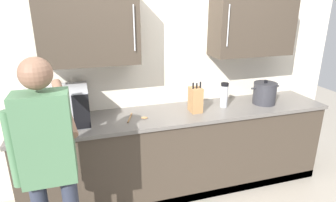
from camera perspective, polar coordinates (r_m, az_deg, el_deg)
back_wall_tiled at (r=3.03m, az=0.84°, el=9.00°), size 3.98×0.44×2.62m
counter_unit at (r=3.10m, az=2.42°, el=-9.94°), size 3.17×0.61×0.90m
microwave_oven at (r=2.74m, az=-21.22°, el=-1.17°), size 0.59×0.74×0.34m
stock_pot at (r=3.29m, az=18.71°, el=1.49°), size 0.34×0.25×0.27m
thermos_flask at (r=3.07m, az=11.14°, el=1.20°), size 0.08×0.08×0.26m
knife_block at (r=2.89m, az=5.49°, el=0.29°), size 0.11×0.15×0.32m
wooden_spoon at (r=2.76m, az=-6.14°, el=-3.32°), size 0.21×0.21×0.02m
person_figure at (r=2.08m, az=-22.76°, el=-10.27°), size 0.44×0.57×1.65m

